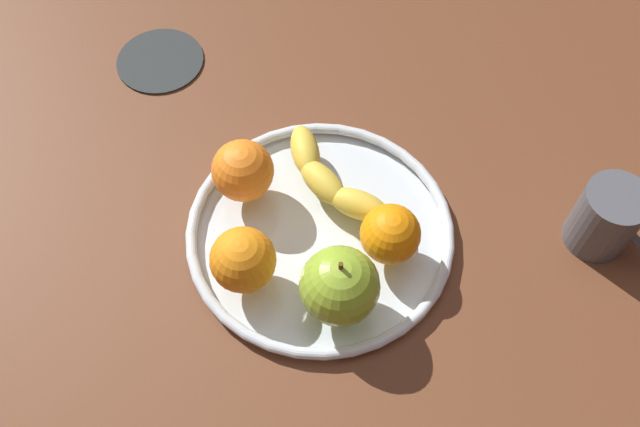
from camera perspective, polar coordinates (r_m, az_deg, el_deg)
ground_plane at (r=77.64cm, az=-0.00°, el=-2.57°), size 159.68×159.68×4.00cm
fruit_bowl at (r=75.08cm, az=-0.00°, el=-1.52°), size 28.78×28.78×1.80cm
banana at (r=75.62cm, az=0.91°, el=2.70°), size 16.20×8.62×3.10cm
apple at (r=66.92cm, az=1.61°, el=-5.93°), size 7.82×7.82×8.62cm
orange_back_right at (r=69.19cm, az=-6.30°, el=-3.78°), size 6.64×6.64×6.64cm
orange_back_left at (r=70.74cm, az=5.75°, el=-1.68°), size 6.21×6.21×6.21cm
orange_front_right at (r=74.71cm, az=-6.22°, el=3.62°), size 6.69×6.69×6.69cm
ambient_mug at (r=78.07cm, az=22.42°, el=-0.40°), size 10.12×6.61×8.22cm
ambient_coaster at (r=92.93cm, az=-12.92°, el=12.10°), size 10.99×10.99×0.60cm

